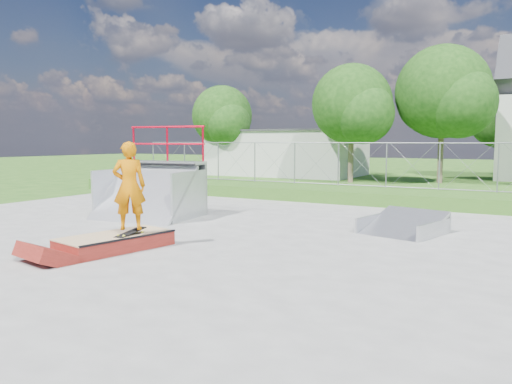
% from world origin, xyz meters
% --- Properties ---
extents(ground, '(120.00, 120.00, 0.00)m').
position_xyz_m(ground, '(0.00, 0.00, 0.00)').
color(ground, '#275618').
rests_on(ground, ground).
extents(concrete_pad, '(20.00, 16.00, 0.04)m').
position_xyz_m(concrete_pad, '(0.00, 0.00, 0.02)').
color(concrete_pad, gray).
rests_on(concrete_pad, ground).
extents(grass_berm, '(24.00, 3.00, 0.50)m').
position_xyz_m(grass_berm, '(0.00, 9.50, 0.25)').
color(grass_berm, '#275618').
rests_on(grass_berm, ground).
extents(grind_box, '(1.59, 2.55, 0.35)m').
position_xyz_m(grind_box, '(-0.64, -1.53, 0.18)').
color(grind_box, maroon).
rests_on(grind_box, concrete_pad).
extents(quarter_pipe, '(3.09, 2.71, 2.83)m').
position_xyz_m(quarter_pipe, '(-3.08, 2.26, 1.41)').
color(quarter_pipe, '#ADAFB6').
rests_on(quarter_pipe, concrete_pad).
extents(flat_bank_ramp, '(2.13, 2.21, 0.53)m').
position_xyz_m(flat_bank_ramp, '(4.31, 3.42, 0.26)').
color(flat_bank_ramp, '#ADAFB6').
rests_on(flat_bank_ramp, concrete_pad).
extents(skateboard, '(0.23, 0.80, 0.13)m').
position_xyz_m(skateboard, '(-0.33, -1.39, 0.40)').
color(skateboard, black).
rests_on(skateboard, grind_box).
extents(skater, '(0.82, 0.78, 1.88)m').
position_xyz_m(skater, '(-0.33, -1.39, 1.34)').
color(skater, '#D36D01').
rests_on(skater, grind_box).
extents(concrete_stairs, '(1.50, 1.60, 0.80)m').
position_xyz_m(concrete_stairs, '(-8.50, 8.70, 0.40)').
color(concrete_stairs, gray).
rests_on(concrete_stairs, ground).
extents(chain_link_fence, '(20.00, 0.06, 1.80)m').
position_xyz_m(chain_link_fence, '(0.00, 10.50, 1.40)').
color(chain_link_fence, gray).
rests_on(chain_link_fence, grass_berm).
extents(utility_building_flat, '(10.00, 6.00, 3.00)m').
position_xyz_m(utility_building_flat, '(-8.00, 22.00, 1.50)').
color(utility_building_flat, silver).
rests_on(utility_building_flat, ground).
extents(tree_left_near, '(4.76, 4.48, 6.65)m').
position_xyz_m(tree_left_near, '(-1.75, 17.83, 4.24)').
color(tree_left_near, brown).
rests_on(tree_left_near, ground).
extents(tree_center, '(5.44, 5.12, 7.60)m').
position_xyz_m(tree_center, '(2.78, 19.81, 4.85)').
color(tree_center, brown).
rests_on(tree_center, ground).
extents(tree_left_far, '(4.42, 4.16, 6.18)m').
position_xyz_m(tree_left_far, '(-11.77, 19.85, 3.94)').
color(tree_left_far, brown).
rests_on(tree_left_far, ground).
extents(tree_back_mid, '(4.08, 3.84, 5.70)m').
position_xyz_m(tree_back_mid, '(5.21, 27.86, 3.63)').
color(tree_back_mid, brown).
rests_on(tree_back_mid, ground).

